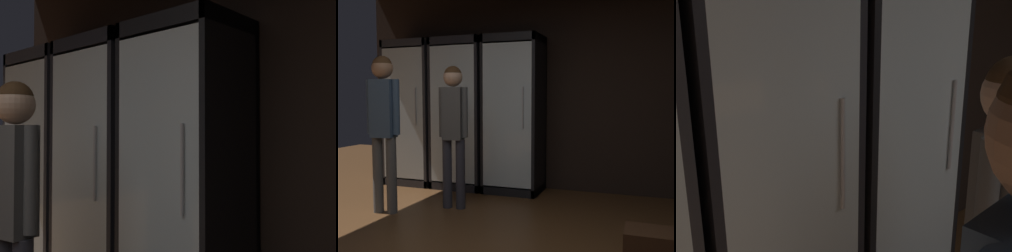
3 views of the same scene
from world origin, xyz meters
TOP-DOWN VIEW (x-y plane):
  - wall_back at (0.00, 3.03)m, footprint 6.00×0.06m
  - cooler_far_left at (-2.13, 2.74)m, footprint 0.71×0.60m
  - cooler_left at (-1.38, 2.74)m, footprint 0.71×0.60m
  - cooler_center at (-0.62, 2.74)m, footprint 0.71×0.60m
  - shopper_near at (-1.00, 1.74)m, footprint 0.33×0.21m
  - shopper_far at (-1.61, 1.33)m, footprint 0.37×0.22m
  - wine_crate_floor at (1.05, 0.96)m, footprint 0.36×0.32m

SIDE VIEW (x-z plane):
  - wine_crate_floor at x=1.05m, z-range 0.00..0.25m
  - cooler_far_left at x=-2.13m, z-range -0.03..1.99m
  - shopper_near at x=-1.00m, z-range 0.19..1.77m
  - cooler_center at x=-0.62m, z-range -0.02..2.00m
  - cooler_left at x=-1.38m, z-range -0.02..2.00m
  - shopper_far at x=-1.61m, z-range 0.21..1.88m
  - wall_back at x=0.00m, z-range 0.00..2.80m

